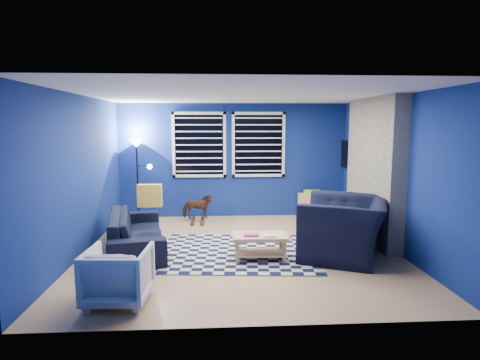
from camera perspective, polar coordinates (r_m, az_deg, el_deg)
The scene contains 18 objects.
floor at distance 6.65m, azimuth 0.05°, elevation -9.96°, with size 5.00×5.00×0.00m, color tan.
ceiling at distance 6.34m, azimuth 0.06°, elevation 12.07°, with size 5.00×5.00×0.00m, color white.
wall_back at distance 8.86m, azimuth -0.93°, elevation 2.79°, with size 5.00×5.00×0.00m, color navy.
wall_left at distance 6.71m, azimuth -21.79°, elevation 0.58°, with size 5.00×5.00×0.00m, color navy.
wall_right at distance 6.99m, azimuth 20.98°, elevation 0.90°, with size 5.00×5.00×0.00m, color navy.
fireplace at distance 7.40m, azimuth 18.37°, elevation 0.96°, with size 0.65×2.00×2.50m.
window_left at distance 8.80m, azimuth -5.83°, elevation 5.00°, with size 1.17×0.06×1.42m.
window_right at distance 8.84m, azimuth 2.65°, elevation 5.04°, with size 1.17×0.06×1.42m.
tv at distance 8.81m, azimuth 15.35°, elevation 3.46°, with size 0.07×1.00×0.58m.
rug at distance 6.53m, azimuth -0.38°, elevation -10.23°, with size 2.50×2.00×0.02m, color black.
sofa at distance 6.81m, azimuth -14.50°, elevation -7.09°, with size 0.82×2.11×0.62m, color black.
armchair_big at distance 6.44m, azimuth 14.53°, elevation -6.59°, with size 1.23×1.40×0.91m, color black.
armchair_bent at distance 4.92m, azimuth -16.93°, elevation -12.80°, with size 0.70×0.72×0.65m, color gray.
rocking_horse at distance 8.42m, azimuth -6.10°, elevation -3.82°, with size 0.62×0.28×0.53m, color #4A2E17.
coffee_table at distance 6.12m, azimuth 2.84°, elevation -8.75°, with size 0.83×0.49×0.41m.
cabinet at distance 8.91m, azimuth 10.27°, elevation -3.65°, with size 0.70×0.53×0.62m.
floor_lamp at distance 8.74m, azimuth -14.35°, elevation 3.54°, with size 0.47×0.29×1.72m.
throw_pillow at distance 7.14m, azimuth -12.71°, elevation -2.18°, with size 0.42×0.12×0.39m, color gold.
Camera 1 is at (-0.39, -6.32, 2.04)m, focal length 30.00 mm.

